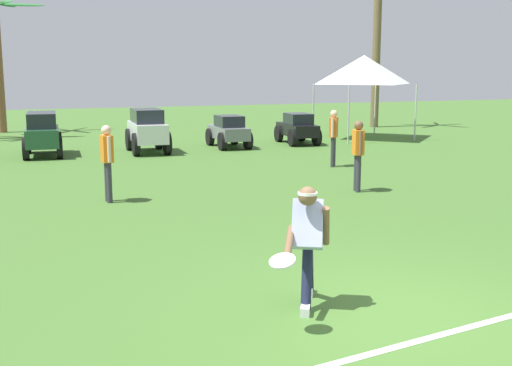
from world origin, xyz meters
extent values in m
plane|color=#3E6729|center=(0.00, 0.00, 0.00)|extent=(80.00, 80.00, 0.00)
cube|color=white|center=(0.00, -0.64, 0.00)|extent=(25.36, 3.66, 0.01)
cylinder|color=#191E38|center=(-0.77, 0.55, 0.36)|extent=(0.28, 0.37, 0.72)
cube|color=silver|center=(-0.85, 0.41, 0.05)|extent=(0.21, 0.28, 0.10)
cylinder|color=#191E38|center=(-0.62, 0.82, 0.36)|extent=(0.32, 0.44, 0.69)
cube|color=silver|center=(-0.55, 0.95, 0.05)|extent=(0.21, 0.28, 0.10)
cube|color=#9EA3D1|center=(-0.75, 0.59, 0.97)|extent=(0.50, 0.52, 0.57)
sphere|color=brown|center=(-0.81, 0.49, 1.30)|extent=(0.29, 0.29, 0.21)
cylinder|color=white|center=(-0.81, 0.49, 1.33)|extent=(0.29, 0.29, 0.03)
cylinder|color=brown|center=(-1.04, 0.43, 0.82)|extent=(0.35, 0.54, 0.27)
cylinder|color=brown|center=(-0.55, 0.53, 0.94)|extent=(0.21, 0.29, 0.49)
cylinder|color=white|center=(-1.32, -0.01, 0.77)|extent=(0.37, 0.37, 0.11)
cylinder|color=#33333D|center=(-1.95, 7.24, 0.41)|extent=(0.12, 0.12, 0.82)
cylinder|color=#33333D|center=(-1.97, 7.42, 0.41)|extent=(0.12, 0.12, 0.82)
cube|color=orange|center=(-1.96, 7.33, 1.09)|extent=(0.22, 0.35, 0.54)
cylinder|color=beige|center=(-1.95, 7.12, 1.10)|extent=(0.08, 0.08, 0.52)
cylinder|color=beige|center=(-1.97, 7.54, 1.10)|extent=(0.08, 0.08, 0.52)
sphere|color=beige|center=(-1.96, 7.33, 1.46)|extent=(0.21, 0.21, 0.20)
cylinder|color=#33333D|center=(4.50, 9.87, 0.41)|extent=(0.15, 0.15, 0.82)
cylinder|color=#33333D|center=(4.61, 10.02, 0.41)|extent=(0.15, 0.15, 0.82)
cube|color=orange|center=(4.55, 9.95, 1.09)|extent=(0.36, 0.39, 0.54)
cylinder|color=beige|center=(4.43, 9.78, 1.10)|extent=(0.10, 0.10, 0.52)
cylinder|color=beige|center=(4.68, 10.11, 1.10)|extent=(0.10, 0.10, 0.52)
sphere|color=beige|center=(4.55, 9.95, 1.46)|extent=(0.28, 0.28, 0.20)
cylinder|color=#33333D|center=(3.30, 6.41, 0.41)|extent=(0.14, 0.14, 0.82)
cylinder|color=#33333D|center=(3.35, 6.59, 0.41)|extent=(0.14, 0.14, 0.82)
cube|color=orange|center=(3.32, 6.50, 1.09)|extent=(0.29, 0.38, 0.54)
cylinder|color=brown|center=(3.26, 6.30, 1.10)|extent=(0.09, 0.09, 0.52)
cylinder|color=brown|center=(3.38, 6.70, 1.10)|extent=(0.09, 0.09, 0.52)
sphere|color=brown|center=(3.32, 6.50, 1.46)|extent=(0.25, 0.25, 0.20)
cube|color=#235133|center=(-2.80, 15.20, 0.60)|extent=(1.12, 2.46, 0.55)
cube|color=#1E232B|center=(-2.79, 15.35, 1.11)|extent=(0.96, 1.85, 0.46)
cylinder|color=black|center=(-3.22, 16.07, 0.33)|extent=(0.22, 0.67, 0.66)
cylinder|color=black|center=(-2.26, 16.01, 0.33)|extent=(0.22, 0.67, 0.66)
cylinder|color=black|center=(-3.33, 14.40, 0.33)|extent=(0.22, 0.67, 0.66)
cylinder|color=black|center=(-2.37, 14.34, 0.33)|extent=(0.22, 0.67, 0.66)
cube|color=silver|center=(0.41, 14.85, 0.66)|extent=(1.09, 2.39, 0.60)
cube|color=#1E232B|center=(0.41, 14.90, 1.18)|extent=(0.93, 1.59, 0.44)
cylinder|color=black|center=(-0.04, 15.65, 0.36)|extent=(0.21, 0.73, 0.72)
cylinder|color=black|center=(0.94, 15.61, 0.36)|extent=(0.21, 0.73, 0.72)
cylinder|color=black|center=(-0.12, 14.10, 0.36)|extent=(0.21, 0.73, 0.72)
cylinder|color=black|center=(0.86, 14.05, 0.36)|extent=(0.21, 0.73, 0.72)
cube|color=slate|center=(3.29, 15.22, 0.51)|extent=(0.97, 2.23, 0.42)
cube|color=#1E232B|center=(3.29, 15.12, 0.91)|extent=(0.82, 1.12, 0.38)
cylinder|color=black|center=(2.87, 16.00, 0.30)|extent=(0.20, 0.61, 0.60)
cylinder|color=black|center=(3.77, 15.98, 0.30)|extent=(0.20, 0.61, 0.60)
cylinder|color=black|center=(2.82, 14.46, 0.30)|extent=(0.20, 0.61, 0.60)
cylinder|color=black|center=(3.72, 14.44, 0.30)|extent=(0.20, 0.61, 0.60)
cube|color=black|center=(5.97, 15.36, 0.51)|extent=(1.09, 2.27, 0.42)
cube|color=#1E232B|center=(5.96, 15.26, 0.91)|extent=(0.88, 1.16, 0.38)
cylinder|color=black|center=(5.59, 16.17, 0.30)|extent=(0.23, 0.61, 0.60)
cylinder|color=black|center=(6.48, 16.09, 0.30)|extent=(0.23, 0.61, 0.60)
cylinder|color=black|center=(5.46, 14.63, 0.30)|extent=(0.23, 0.61, 0.60)
cylinder|color=black|center=(6.35, 14.56, 0.30)|extent=(0.23, 0.61, 0.60)
ellipsoid|color=#296D33|center=(-3.00, 23.69, 5.31)|extent=(2.00, 0.31, 0.18)
ellipsoid|color=#296D33|center=(-3.56, 24.35, 5.35)|extent=(1.08, 1.41, 0.19)
ellipsoid|color=#296D33|center=(-3.64, 23.02, 5.32)|extent=(0.92, 1.50, 0.20)
cylinder|color=brown|center=(12.18, 20.23, 3.49)|extent=(0.37, 0.37, 6.98)
cylinder|color=#B2B5BA|center=(10.52, 17.51, 1.05)|extent=(0.06, 0.06, 2.10)
cylinder|color=#B2B5BA|center=(7.66, 17.51, 1.05)|extent=(0.06, 0.06, 2.10)
cylinder|color=#B2B5BA|center=(10.52, 14.65, 1.05)|extent=(0.06, 0.06, 2.10)
cylinder|color=#B2B5BA|center=(7.66, 14.65, 1.05)|extent=(0.06, 0.06, 2.10)
pyramid|color=white|center=(9.09, 16.08, 2.65)|extent=(3.00, 3.00, 1.09)
camera|label=1|loc=(-3.79, -5.66, 2.66)|focal=45.00mm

